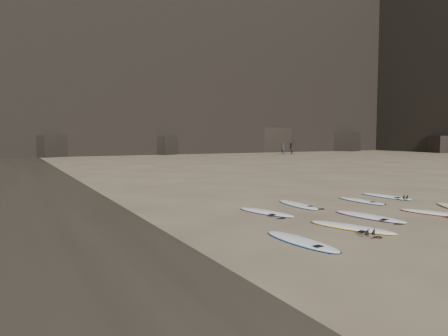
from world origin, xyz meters
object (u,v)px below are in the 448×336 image
Objects in this scene: surfboard_2 at (369,216)px; person_b at (291,148)px; surfboard_6 at (298,205)px; surfboard_1 at (351,227)px; surfboard_5 at (266,212)px; surfboard_3 at (438,213)px; person_a at (283,148)px; surfboard_0 at (301,241)px; surfboard_8 at (386,196)px; surfboard_7 at (361,201)px.

surfboard_2 is 1.62× the size of person_b.
person_b is at bearing 57.90° from surfboard_6.
surfboard_5 is (-0.79, 3.02, -0.00)m from surfboard_1.
surfboard_3 reaches higher than surfboard_5.
person_a reaches higher than surfboard_1.
surfboard_3 reaches higher than surfboard_6.
person_b reaches higher than surfboard_5.
surfboard_1 is 3.94m from surfboard_3.
surfboard_0 is 1.04× the size of surfboard_8.
surfboard_2 is at bearing 18.41° from surfboard_0.
person_b is at bearing 53.96° from surfboard_8.
surfboard_2 is 3.17m from surfboard_5.
person_a is (20.78, 35.13, 0.74)m from surfboard_7.
surfboard_0 is 2.24m from surfboard_1.
surfboard_8 is 39.58m from person_a.
surfboard_7 is (2.14, 2.54, -0.00)m from surfboard_2.
surfboard_0 is at bearing 115.29° from person_a.
surfboard_3 is 43.93m from person_b.
surfboard_0 is at bearing -125.88° from surfboard_5.
surfboard_3 is 1.03× the size of surfboard_6.
surfboard_0 is 8.89m from surfboard_8.
surfboard_7 is 40.82m from person_a.
surfboard_1 is at bearing 166.02° from surfboard_3.
person_b is (24.09, 37.57, 0.72)m from surfboard_2.
person_a is (25.31, 35.58, 0.74)m from surfboard_5.
person_a is at bearing 59.28° from surfboard_6.
surfboard_2 is at bearing -75.53° from surfboard_6.
person_b is (24.65, 34.72, 0.72)m from surfboard_6.
surfboard_0 is 1.01× the size of surfboard_3.
surfboard_6 is at bearing 115.50° from person_a.
surfboard_1 is at bearing 117.08° from person_a.
surfboard_1 and surfboard_2 have the same top height.
person_b is at bearing 36.45° from surfboard_1.
surfboard_1 reaches higher than surfboard_8.
surfboard_6 is 0.99× the size of surfboard_8.
surfboard_8 is 1.49× the size of person_a.
surfboard_3 is 4.50m from surfboard_6.
person_b is at bearing -125.79° from person_a.
person_a is at bearing 39.08° from surfboard_5.
surfboard_8 is at bearing 47.21° from surfboard_3.
surfboard_8 is at bearing 26.36° from surfboard_0.
person_b is at bearing 48.10° from surfboard_2.
surfboard_1 is at bearing -101.96° from surfboard_6.
surfboard_3 is at bearing -46.56° from surfboard_6.
person_a reaches higher than surfboard_5.
surfboard_7 is (4.53, 0.45, -0.00)m from surfboard_5.
person_b reaches higher than surfboard_1.
surfboard_2 reaches higher than surfboard_5.
surfboard_5 is at bearing 114.07° from person_a.
surfboard_1 reaches higher than surfboard_5.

